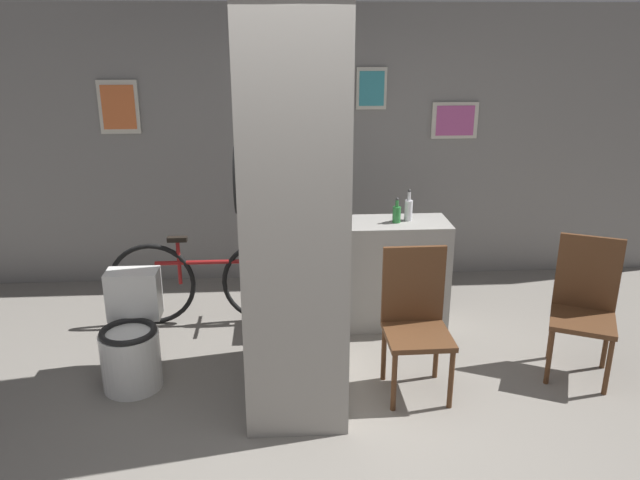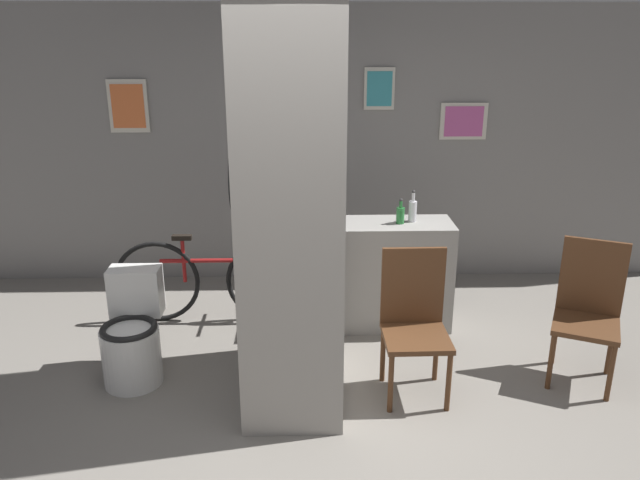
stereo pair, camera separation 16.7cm
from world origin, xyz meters
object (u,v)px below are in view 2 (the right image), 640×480
(chair_by_doorway, at_px, (588,308))
(bottle_tall, at_px, (412,210))
(toilet, at_px, (132,337))
(chair_near_pillar, at_px, (414,318))
(bicycle, at_px, (213,280))

(chair_by_doorway, height_order, bottle_tall, bottle_tall)
(toilet, distance_m, chair_by_doorway, 3.20)
(chair_near_pillar, distance_m, bottle_tall, 1.14)
(bicycle, bearing_deg, toilet, -116.19)
(chair_near_pillar, height_order, bottle_tall, bottle_tall)
(toilet, bearing_deg, chair_near_pillar, -5.62)
(chair_near_pillar, bearing_deg, toilet, 173.64)
(chair_near_pillar, distance_m, bicycle, 1.87)
(toilet, xyz_separation_m, chair_near_pillar, (1.95, -0.19, 0.22))
(toilet, bearing_deg, bottle_tall, 21.81)
(chair_by_doorway, relative_size, bottle_tall, 3.83)
(chair_by_doorway, bearing_deg, chair_near_pillar, -148.48)
(toilet, height_order, bottle_tall, bottle_tall)
(chair_by_doorway, bearing_deg, bicycle, -174.12)
(chair_near_pillar, relative_size, bicycle, 0.60)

